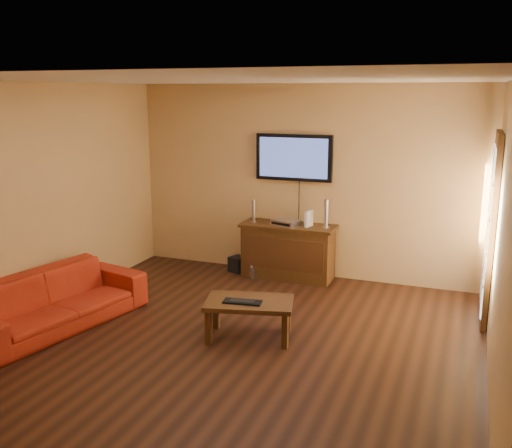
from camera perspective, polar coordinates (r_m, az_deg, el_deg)
The scene contains 14 objects.
ground_plane at distance 6.19m, azimuth -2.10°, elevation -11.62°, with size 5.00×5.00×0.00m, color black.
room_walls at distance 6.26m, azimuth 0.03°, elevation 4.85°, with size 5.00×5.00×5.00m.
french_door at distance 7.03m, azimuth 22.42°, elevation -0.53°, with size 0.07×1.02×2.22m.
media_console at distance 8.07m, azimuth 3.21°, elevation -2.71°, with size 1.33×0.51×0.77m.
television at distance 8.02m, azimuth 3.81°, elevation 6.65°, with size 1.10×0.08×0.65m.
coffee_table at distance 6.12m, azimuth -0.68°, elevation -8.20°, with size 1.03×0.76×0.43m.
sofa at distance 6.77m, azimuth -19.64°, elevation -6.40°, with size 2.12×0.62×0.83m, color #A82712.
speaker_left at distance 8.08m, azimuth -0.25°, elevation 1.23°, with size 0.09×0.09×0.33m.
speaker_right at distance 7.80m, azimuth 7.02°, elevation 0.90°, with size 0.11×0.11×0.39m.
av_receiver at distance 7.93m, azimuth 3.00°, elevation 0.16°, with size 0.35×0.25×0.08m, color silver.
game_console at distance 7.86m, azimuth 5.29°, elevation 0.52°, with size 0.04×0.16×0.22m, color white.
subwoofer at distance 8.41m, azimuth -1.79°, elevation -4.04°, with size 0.22×0.22×0.22m, color black.
bottle at distance 8.07m, azimuth -0.41°, elevation -4.86°, with size 0.07×0.07×0.21m.
keyboard at distance 6.04m, azimuth -1.37°, elevation -7.77°, with size 0.42×0.21×0.02m.
Camera 1 is at (2.23, -5.16, 2.58)m, focal length 40.00 mm.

